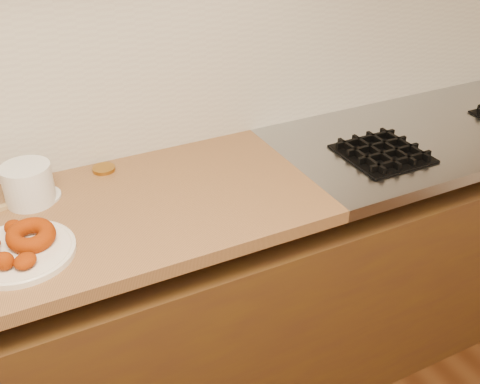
% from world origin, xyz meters
% --- Properties ---
extents(wall_back, '(4.00, 0.02, 2.70)m').
position_xyz_m(wall_back, '(0.00, 2.00, 1.35)').
color(wall_back, '#C7B39B').
rests_on(wall_back, ground).
extents(base_cabinet, '(3.60, 0.60, 0.77)m').
position_xyz_m(base_cabinet, '(0.00, 1.69, 0.39)').
color(base_cabinet, '#4B3010').
rests_on(base_cabinet, floor).
extents(stovetop, '(1.30, 0.62, 0.04)m').
position_xyz_m(stovetop, '(1.15, 1.69, 0.88)').
color(stovetop, '#9EA0A5').
rests_on(stovetop, base_cabinet).
extents(backsplash, '(3.60, 0.02, 0.60)m').
position_xyz_m(backsplash, '(0.00, 1.99, 1.20)').
color(backsplash, '#B9B6A5').
rests_on(backsplash, wall_back).
extents(burner_grates, '(0.91, 0.26, 0.03)m').
position_xyz_m(burner_grates, '(1.13, 1.61, 0.91)').
color(burner_grates, black).
rests_on(burner_grates, stovetop).
extents(donut_plate, '(0.27, 0.27, 0.02)m').
position_xyz_m(donut_plate, '(-0.35, 1.59, 0.91)').
color(donut_plate, silver).
rests_on(donut_plate, butcher_block).
extents(ring_donut, '(0.14, 0.14, 0.06)m').
position_xyz_m(ring_donut, '(-0.32, 1.61, 0.94)').
color(ring_donut, '#8C2E02').
rests_on(ring_donut, donut_plate).
extents(fried_dough_chunks, '(0.13, 0.22, 0.05)m').
position_xyz_m(fried_dough_chunks, '(-0.38, 1.58, 0.94)').
color(fried_dough_chunks, '#8C2E02').
rests_on(fried_dough_chunks, donut_plate).
extents(plastic_tub, '(0.18, 0.18, 0.11)m').
position_xyz_m(plastic_tub, '(-0.28, 1.83, 0.96)').
color(plastic_tub, silver).
rests_on(plastic_tub, butcher_block).
extents(tub_lid, '(0.13, 0.13, 0.01)m').
position_xyz_m(tub_lid, '(-0.26, 1.84, 0.90)').
color(tub_lid, silver).
rests_on(tub_lid, butcher_block).
extents(brass_jar_lid, '(0.08, 0.08, 0.01)m').
position_xyz_m(brass_jar_lid, '(-0.05, 1.92, 0.91)').
color(brass_jar_lid, '#A57429').
rests_on(brass_jar_lid, butcher_block).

